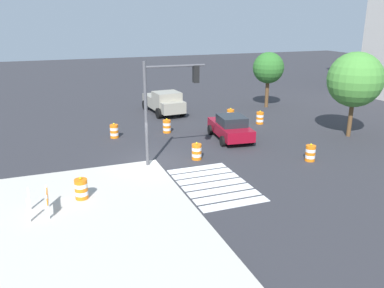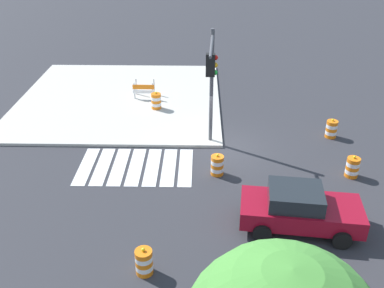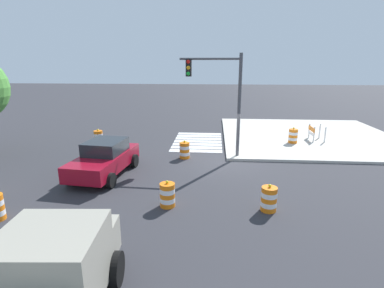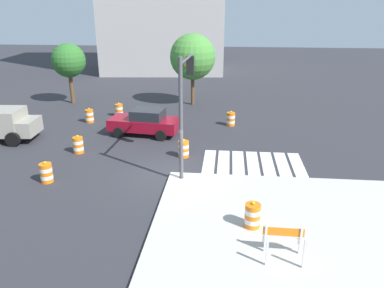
{
  "view_description": "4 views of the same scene",
  "coord_description": "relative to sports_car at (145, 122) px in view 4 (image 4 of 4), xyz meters",
  "views": [
    {
      "loc": [
        20.14,
        -5.46,
        7.75
      ],
      "look_at": [
        1.65,
        1.55,
        1.39
      ],
      "focal_mm": 37.06,
      "sensor_mm": 36.0,
      "label": 1
    },
    {
      "loc": [
        1.12,
        18.37,
        10.29
      ],
      "look_at": [
        1.45,
        1.99,
        1.31
      ],
      "focal_mm": 40.45,
      "sensor_mm": 36.0,
      "label": 2
    },
    {
      "loc": [
        -15.5,
        0.69,
        5.15
      ],
      "look_at": [
        -0.49,
        1.85,
        1.05
      ],
      "focal_mm": 27.97,
      "sensor_mm": 36.0,
      "label": 3
    },
    {
      "loc": [
        2.62,
        -16.14,
        7.63
      ],
      "look_at": [
        0.84,
        1.93,
        0.9
      ],
      "focal_mm": 35.04,
      "sensor_mm": 36.0,
      "label": 4
    }
  ],
  "objects": [
    {
      "name": "traffic_barrel_lane_center",
      "position": [
        -3.07,
        -7.12,
        -0.36
      ],
      "size": [
        0.56,
        0.56,
        1.02
      ],
      "color": "orange",
      "rests_on": "ground"
    },
    {
      "name": "traffic_barrel_near_corner",
      "position": [
        -2.81,
        3.86,
        -0.36
      ],
      "size": [
        0.56,
        0.56,
        1.02
      ],
      "color": "orange",
      "rests_on": "ground"
    },
    {
      "name": "traffic_light_pole",
      "position": [
        3.12,
        -5.29,
        3.1
      ],
      "size": [
        0.48,
        3.29,
        5.5
      ],
      "color": "#4C4C51",
      "rests_on": "sidewalk_corner"
    },
    {
      "name": "sports_car",
      "position": [
        0.0,
        0.0,
        0.0
      ],
      "size": [
        4.48,
        2.5,
        1.63
      ],
      "color": "maroon",
      "rests_on": "ground"
    },
    {
      "name": "street_tree_streetside_near",
      "position": [
        2.21,
        7.84,
        3.03
      ],
      "size": [
        3.59,
        3.59,
        5.64
      ],
      "color": "brown",
      "rests_on": "ground"
    },
    {
      "name": "traffic_barrel_median_near",
      "position": [
        -4.43,
        2.17,
        -0.36
      ],
      "size": [
        0.56,
        0.56,
        1.02
      ],
      "color": "orange",
      "rests_on": "ground"
    },
    {
      "name": "traffic_barrel_on_sidewalk",
      "position": [
        6.1,
        -10.19,
        -0.21
      ],
      "size": [
        0.56,
        0.56,
        1.02
      ],
      "color": "orange",
      "rests_on": "sidewalk_corner"
    },
    {
      "name": "crosswalk_stripes",
      "position": [
        6.48,
        -4.03,
        -0.8
      ],
      "size": [
        5.1,
        3.2,
        0.02
      ],
      "color": "silver",
      "rests_on": "ground"
    },
    {
      "name": "traffic_barrel_far_curb",
      "position": [
        2.83,
        -3.5,
        -0.36
      ],
      "size": [
        0.56,
        0.56,
        1.02
      ],
      "color": "orange",
      "rests_on": "ground"
    },
    {
      "name": "traffic_barrel_median_far",
      "position": [
        -3.01,
        -3.46,
        -0.36
      ],
      "size": [
        0.56,
        0.56,
        1.02
      ],
      "color": "orange",
      "rests_on": "ground"
    },
    {
      "name": "sidewalk_corner",
      "position": [
        8.48,
        -11.83,
        -0.74
      ],
      "size": [
        12.0,
        12.0,
        0.15
      ],
      "primitive_type": "cube",
      "color": "#BCB7AD",
      "rests_on": "ground"
    },
    {
      "name": "ground_plane",
      "position": [
        2.48,
        -5.83,
        -0.81
      ],
      "size": [
        120.0,
        120.0,
        0.0
      ],
      "primitive_type": "plane",
      "color": "#2D2D33"
    },
    {
      "name": "construction_barricade",
      "position": [
        6.99,
        -11.75,
        -0.09
      ],
      "size": [
        1.3,
        0.8,
        1.0
      ],
      "color": "silver",
      "rests_on": "sidewalk_corner"
    },
    {
      "name": "traffic_barrel_crosswalk_end",
      "position": [
        5.32,
        2.39,
        -0.36
      ],
      "size": [
        0.56,
        0.56,
        1.02
      ],
      "color": "orange",
      "rests_on": "ground"
    },
    {
      "name": "street_tree_streetside_mid",
      "position": [
        -7.77,
        7.39,
        2.66
      ],
      "size": [
        2.71,
        2.71,
        4.85
      ],
      "color": "brown",
      "rests_on": "ground"
    }
  ]
}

